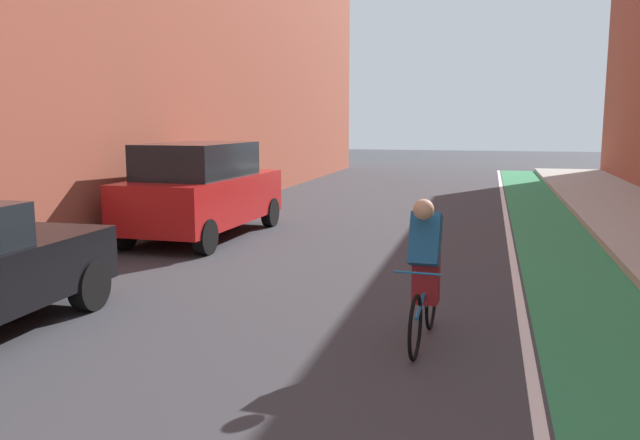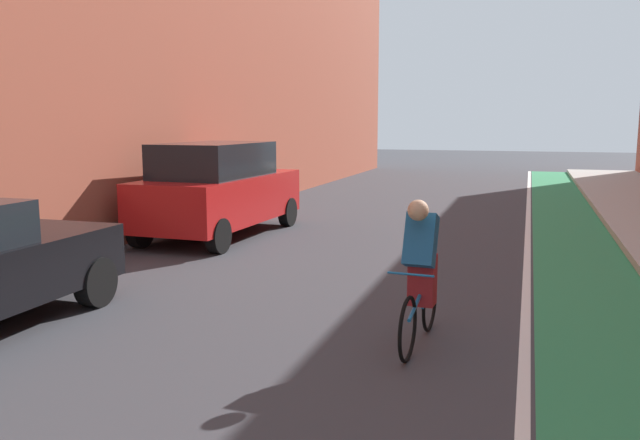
% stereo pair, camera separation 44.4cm
% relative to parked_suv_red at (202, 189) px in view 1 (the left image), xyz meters
% --- Properties ---
extents(ground_plane, '(87.95, 87.95, 0.00)m').
position_rel_parked_suv_red_xyz_m(ground_plane, '(3.45, -1.13, -1.02)').
color(ground_plane, '#38383D').
extents(bike_lane_paint, '(1.60, 39.98, 0.00)m').
position_rel_parked_suv_red_xyz_m(bike_lane_paint, '(7.14, 0.87, -1.02)').
color(bike_lane_paint, '#2D8451').
rests_on(bike_lane_paint, ground).
extents(lane_divider_stripe, '(0.12, 39.98, 0.00)m').
position_rel_parked_suv_red_xyz_m(lane_divider_stripe, '(6.24, 0.87, -1.02)').
color(lane_divider_stripe, white).
rests_on(lane_divider_stripe, ground).
extents(parked_suv_red, '(2.02, 4.52, 1.98)m').
position_rel_parked_suv_red_xyz_m(parked_suv_red, '(0.00, 0.00, 0.00)').
color(parked_suv_red, red).
rests_on(parked_suv_red, ground).
extents(cyclist_trailing, '(0.48, 1.73, 1.62)m').
position_rel_parked_suv_red_xyz_m(cyclist_trailing, '(5.13, -5.42, -0.17)').
color(cyclist_trailing, black).
rests_on(cyclist_trailing, ground).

